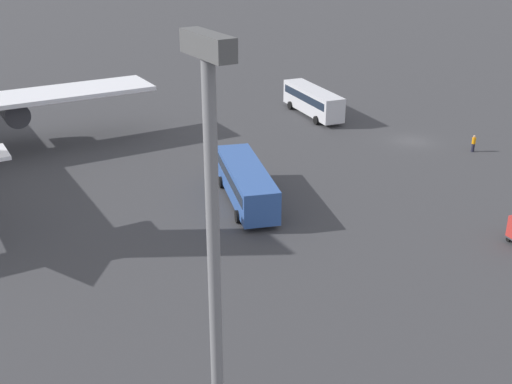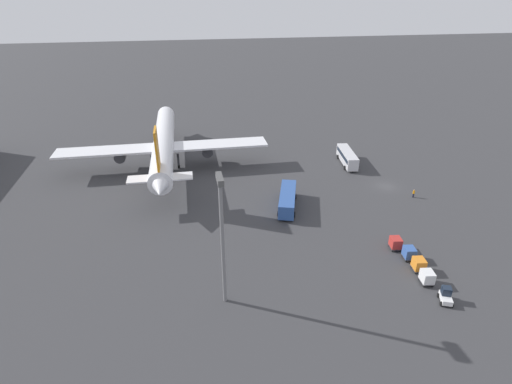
# 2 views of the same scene
# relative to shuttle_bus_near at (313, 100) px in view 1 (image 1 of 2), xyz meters

# --- Properties ---
(ground_plane) EXTENTS (600.00, 600.00, 0.00)m
(ground_plane) POSITION_rel_shuttle_bus_near_xyz_m (-13.39, -3.34, -1.95)
(ground_plane) COLOR #38383A
(shuttle_bus_near) EXTENTS (11.44, 4.13, 3.26)m
(shuttle_bus_near) POSITION_rel_shuttle_bus_near_xyz_m (0.00, 0.00, 0.00)
(shuttle_bus_near) COLOR silver
(shuttle_bus_near) RESTS_ON ground
(shuttle_bus_far) EXTENTS (12.05, 6.41, 3.15)m
(shuttle_bus_far) POSITION_rel_shuttle_bus_near_xyz_m (-18.09, 19.88, -0.06)
(shuttle_bus_far) COLOR #2D5199
(shuttle_bus_far) RESTS_ON ground
(worker_person) EXTENTS (0.38, 0.38, 1.74)m
(worker_person) POSITION_rel_shuttle_bus_near_xyz_m (-19.13, -6.31, -1.08)
(worker_person) COLOR #1E1E2D
(worker_person) RESTS_ON ground
(light_pole) EXTENTS (2.80, 0.70, 18.51)m
(light_pole) POSITION_rel_shuttle_bus_near_xyz_m (-41.65, 35.07, 9.32)
(light_pole) COLOR slate
(light_pole) RESTS_ON ground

